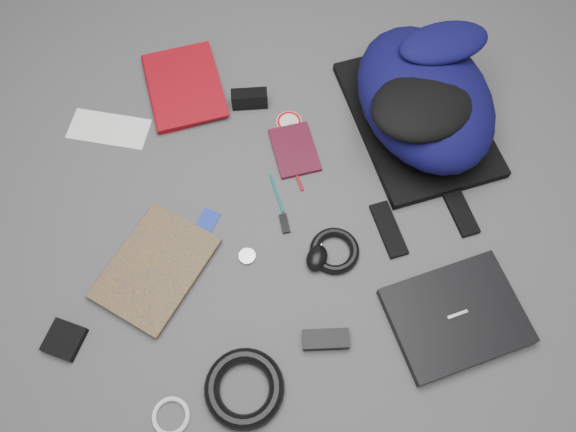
{
  "coord_description": "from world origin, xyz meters",
  "views": [
    {
      "loc": [
        0.02,
        -0.62,
        1.36
      ],
      "look_at": [
        0.0,
        0.0,
        0.02
      ],
      "focal_mm": 35.0,
      "sensor_mm": 36.0,
      "label": 1
    }
  ],
  "objects_px": {
    "comic_book": "(121,248)",
    "compact_camera": "(250,99)",
    "dvd_case": "(295,150)",
    "pouch": "(64,340)",
    "mouse": "(317,258)",
    "power_brick": "(326,339)",
    "textbook_red": "(149,95)",
    "laptop": "(456,316)",
    "backpack": "(425,97)"
  },
  "relations": [
    {
      "from": "power_brick",
      "to": "pouch",
      "type": "relative_size",
      "value": 1.33
    },
    {
      "from": "dvd_case",
      "to": "mouse",
      "type": "height_order",
      "value": "mouse"
    },
    {
      "from": "backpack",
      "to": "pouch",
      "type": "relative_size",
      "value": 6.45
    },
    {
      "from": "comic_book",
      "to": "pouch",
      "type": "distance_m",
      "value": 0.26
    },
    {
      "from": "dvd_case",
      "to": "laptop",
      "type": "bearing_deg",
      "value": -64.92
    },
    {
      "from": "comic_book",
      "to": "power_brick",
      "type": "height_order",
      "value": "power_brick"
    },
    {
      "from": "dvd_case",
      "to": "power_brick",
      "type": "bearing_deg",
      "value": -96.52
    },
    {
      "from": "laptop",
      "to": "compact_camera",
      "type": "height_order",
      "value": "compact_camera"
    },
    {
      "from": "comic_book",
      "to": "power_brick",
      "type": "relative_size",
      "value": 2.66
    },
    {
      "from": "power_brick",
      "to": "pouch",
      "type": "height_order",
      "value": "power_brick"
    },
    {
      "from": "comic_book",
      "to": "compact_camera",
      "type": "relative_size",
      "value": 2.85
    },
    {
      "from": "backpack",
      "to": "compact_camera",
      "type": "height_order",
      "value": "backpack"
    },
    {
      "from": "dvd_case",
      "to": "pouch",
      "type": "distance_m",
      "value": 0.77
    },
    {
      "from": "backpack",
      "to": "laptop",
      "type": "height_order",
      "value": "backpack"
    },
    {
      "from": "pouch",
      "to": "textbook_red",
      "type": "bearing_deg",
      "value": 81.64
    },
    {
      "from": "compact_camera",
      "to": "laptop",
      "type": "bearing_deg",
      "value": -54.83
    },
    {
      "from": "textbook_red",
      "to": "mouse",
      "type": "bearing_deg",
      "value": -62.44
    },
    {
      "from": "backpack",
      "to": "mouse",
      "type": "height_order",
      "value": "backpack"
    },
    {
      "from": "textbook_red",
      "to": "pouch",
      "type": "xyz_separation_m",
      "value": [
        -0.11,
        -0.72,
        -0.0
      ]
    },
    {
      "from": "textbook_red",
      "to": "power_brick",
      "type": "height_order",
      "value": "textbook_red"
    },
    {
      "from": "textbook_red",
      "to": "mouse",
      "type": "xyz_separation_m",
      "value": [
        0.5,
        -0.5,
        0.0
      ]
    },
    {
      "from": "backpack",
      "to": "pouch",
      "type": "xyz_separation_m",
      "value": [
        -0.89,
        -0.67,
        -0.1
      ]
    },
    {
      "from": "comic_book",
      "to": "mouse",
      "type": "relative_size",
      "value": 4.01
    },
    {
      "from": "laptop",
      "to": "compact_camera",
      "type": "bearing_deg",
      "value": 110.11
    },
    {
      "from": "backpack",
      "to": "dvd_case",
      "type": "bearing_deg",
      "value": 178.99
    },
    {
      "from": "compact_camera",
      "to": "backpack",
      "type": "bearing_deg",
      "value": -10.89
    },
    {
      "from": "backpack",
      "to": "dvd_case",
      "type": "distance_m",
      "value": 0.38
    },
    {
      "from": "compact_camera",
      "to": "pouch",
      "type": "bearing_deg",
      "value": -125.79
    },
    {
      "from": "comic_book",
      "to": "compact_camera",
      "type": "distance_m",
      "value": 0.56
    },
    {
      "from": "dvd_case",
      "to": "compact_camera",
      "type": "distance_m",
      "value": 0.21
    },
    {
      "from": "comic_book",
      "to": "dvd_case",
      "type": "bearing_deg",
      "value": 63.24
    },
    {
      "from": "textbook_red",
      "to": "laptop",
      "type": "bearing_deg",
      "value": -54.64
    },
    {
      "from": "mouse",
      "to": "pouch",
      "type": "height_order",
      "value": "mouse"
    },
    {
      "from": "laptop",
      "to": "pouch",
      "type": "relative_size",
      "value": 3.76
    },
    {
      "from": "dvd_case",
      "to": "power_brick",
      "type": "relative_size",
      "value": 1.46
    },
    {
      "from": "dvd_case",
      "to": "mouse",
      "type": "bearing_deg",
      "value": -94.7
    },
    {
      "from": "comic_book",
      "to": "pouch",
      "type": "xyz_separation_m",
      "value": [
        -0.1,
        -0.24,
        -0.0
      ]
    },
    {
      "from": "laptop",
      "to": "power_brick",
      "type": "relative_size",
      "value": 2.82
    },
    {
      "from": "textbook_red",
      "to": "comic_book",
      "type": "xyz_separation_m",
      "value": [
        -0.01,
        -0.48,
        -0.0
      ]
    },
    {
      "from": "textbook_red",
      "to": "pouch",
      "type": "relative_size",
      "value": 3.4
    },
    {
      "from": "backpack",
      "to": "power_brick",
      "type": "distance_m",
      "value": 0.7
    },
    {
      "from": "power_brick",
      "to": "mouse",
      "type": "bearing_deg",
      "value": 92.48
    },
    {
      "from": "textbook_red",
      "to": "pouch",
      "type": "height_order",
      "value": "textbook_red"
    },
    {
      "from": "comic_book",
      "to": "dvd_case",
      "type": "distance_m",
      "value": 0.54
    },
    {
      "from": "compact_camera",
      "to": "comic_book",
      "type": "bearing_deg",
      "value": -129.01
    },
    {
      "from": "comic_book",
      "to": "compact_camera",
      "type": "bearing_deg",
      "value": 84.67
    },
    {
      "from": "backpack",
      "to": "compact_camera",
      "type": "distance_m",
      "value": 0.49
    },
    {
      "from": "backpack",
      "to": "compact_camera",
      "type": "relative_size",
      "value": 5.21
    },
    {
      "from": "laptop",
      "to": "comic_book",
      "type": "relative_size",
      "value": 1.06
    },
    {
      "from": "comic_book",
      "to": "dvd_case",
      "type": "xyz_separation_m",
      "value": [
        0.44,
        0.31,
        -0.01
      ]
    }
  ]
}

